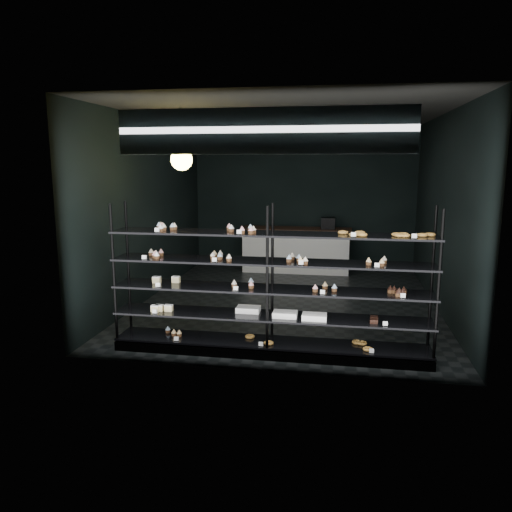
% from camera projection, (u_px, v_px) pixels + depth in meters
% --- Properties ---
extents(room, '(5.01, 6.01, 3.20)m').
position_uv_depth(room, '(289.00, 211.00, 8.47)').
color(room, black).
rests_on(room, ground).
extents(display_shelf, '(4.00, 0.50, 1.91)m').
position_uv_depth(display_shelf, '(268.00, 306.00, 6.28)').
color(display_shelf, black).
rests_on(display_shelf, room).
extents(signage, '(3.30, 0.05, 0.50)m').
position_uv_depth(signage, '(262.00, 131.00, 5.43)').
color(signage, '#0C123F').
rests_on(signage, room).
extents(pendant_lamp, '(0.31, 0.31, 0.88)m').
position_uv_depth(pendant_lamp, '(182.00, 160.00, 7.12)').
color(pendant_lamp, black).
rests_on(pendant_lamp, room).
extents(service_counter, '(2.42, 0.65, 1.23)m').
position_uv_depth(service_counter, '(297.00, 249.00, 11.11)').
color(service_counter, silver).
rests_on(service_counter, room).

